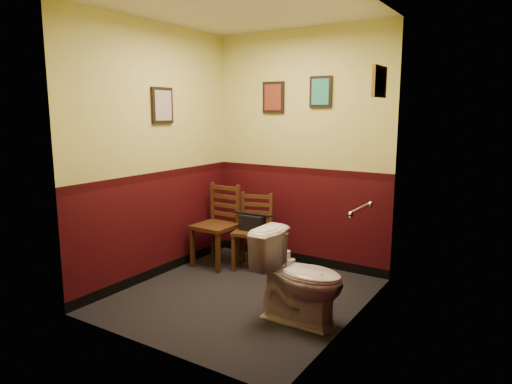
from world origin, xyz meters
TOP-DOWN VIEW (x-y plane):
  - floor at (0.00, 0.00)m, footprint 2.20×2.40m
  - ceiling at (0.00, 0.00)m, footprint 2.20×2.40m
  - wall_back at (0.00, 1.20)m, footprint 2.20×0.00m
  - wall_front at (0.00, -1.20)m, footprint 2.20×0.00m
  - wall_left at (-1.10, 0.00)m, footprint 0.00×2.40m
  - wall_right at (1.10, 0.00)m, footprint 0.00×2.40m
  - grab_bar at (1.07, 0.25)m, footprint 0.05×0.56m
  - framed_print_back_a at (-0.35, 1.18)m, footprint 0.28×0.04m
  - framed_print_back_b at (0.25, 1.18)m, footprint 0.26×0.04m
  - framed_print_left at (-1.08, 0.10)m, footprint 0.04×0.30m
  - framed_print_right at (1.08, 0.60)m, footprint 0.04×0.34m
  - toilet at (0.72, -0.20)m, footprint 0.80×0.45m
  - toilet_brush at (0.95, -0.23)m, footprint 0.14×0.14m
  - chair_left at (-0.77, 0.62)m, footprint 0.46×0.46m
  - chair_right at (-0.37, 0.78)m, footprint 0.49×0.49m
  - handbag at (-0.36, 0.74)m, footprint 0.29×0.16m
  - tp_stack at (-0.05, 0.99)m, footprint 0.22×0.11m

SIDE VIEW (x-z plane):
  - floor at x=0.00m, z-range 0.00..0.00m
  - toilet_brush at x=0.95m, z-range -0.16..0.32m
  - tp_stack at x=-0.05m, z-range -0.02..0.17m
  - toilet at x=0.72m, z-range 0.00..0.78m
  - chair_right at x=-0.37m, z-range 0.00..0.86m
  - chair_left at x=-0.77m, z-range 0.00..0.95m
  - handbag at x=-0.36m, z-range 0.43..0.64m
  - grab_bar at x=1.07m, z-range 0.92..0.98m
  - wall_back at x=0.00m, z-range 0.00..2.70m
  - wall_front at x=0.00m, z-range 0.00..2.70m
  - wall_left at x=-1.10m, z-range 0.00..2.70m
  - wall_right at x=1.10m, z-range 0.00..2.70m
  - framed_print_left at x=-1.08m, z-range 1.66..2.04m
  - framed_print_back_a at x=-0.35m, z-range 1.77..2.13m
  - framed_print_back_b at x=0.25m, z-range 1.83..2.17m
  - framed_print_right at x=1.08m, z-range 1.91..2.19m
  - ceiling at x=0.00m, z-range 2.70..2.70m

